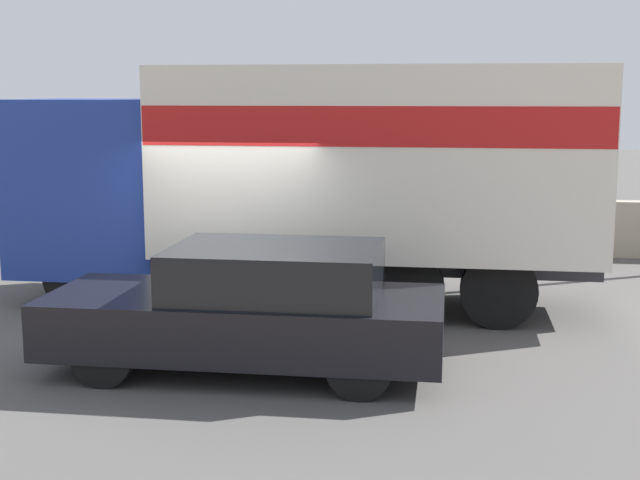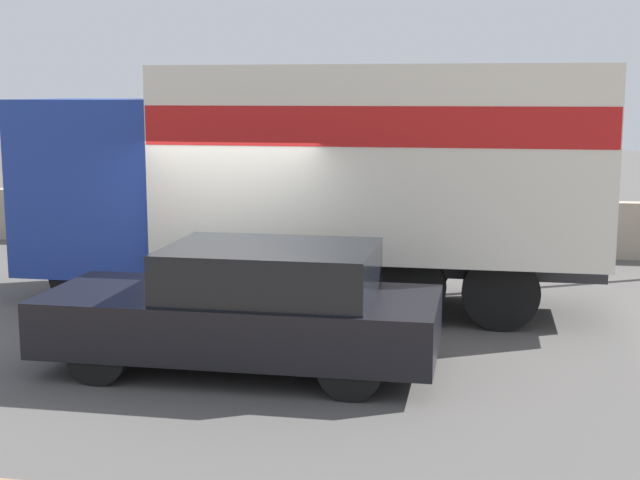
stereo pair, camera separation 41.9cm
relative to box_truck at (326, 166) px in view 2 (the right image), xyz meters
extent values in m
plane|color=#514F4C|center=(-1.11, -1.93, -2.09)|extent=(80.00, 80.00, 0.00)
cube|color=#A39984|center=(-1.11, 4.79, -1.54)|extent=(60.00, 0.35, 1.09)
cube|color=navy|center=(-3.41, 0.00, -0.33)|extent=(2.25, 2.20, 2.59)
cube|color=black|center=(-4.52, 0.00, 0.19)|extent=(0.06, 1.87, 1.14)
cube|color=#2D2D33|center=(0.83, 0.00, -1.34)|extent=(6.24, 1.41, 0.25)
cube|color=silver|center=(0.83, 0.00, 0.11)|extent=(6.24, 2.57, 2.65)
cube|color=red|center=(0.83, 0.00, 0.63)|extent=(6.21, 2.59, 0.53)
cylinder|color=black|center=(-3.41, -0.93, -1.57)|extent=(1.04, 0.28, 1.04)
cylinder|color=black|center=(-3.41, 0.93, -1.57)|extent=(1.04, 0.28, 1.04)
cylinder|color=black|center=(2.55, -0.93, -1.57)|extent=(1.04, 0.28, 1.04)
cylinder|color=black|center=(2.55, 0.93, -1.57)|extent=(1.04, 0.28, 1.04)
cylinder|color=black|center=(1.30, -0.93, -1.57)|extent=(1.04, 0.28, 1.04)
cylinder|color=black|center=(1.30, 0.93, -1.57)|extent=(1.04, 0.28, 1.04)
cube|color=black|center=(-0.41, -3.26, -1.51)|extent=(4.49, 1.83, 0.64)
cube|color=black|center=(-0.05, -3.26, -0.91)|extent=(2.34, 1.68, 0.56)
cylinder|color=black|center=(-1.81, -4.05, -1.74)|extent=(0.69, 0.20, 0.69)
cylinder|color=black|center=(-1.81, -2.47, -1.74)|extent=(0.69, 0.20, 0.69)
cylinder|color=black|center=(0.98, -4.05, -1.74)|extent=(0.69, 0.20, 0.69)
cylinder|color=black|center=(0.98, -2.47, -1.74)|extent=(0.69, 0.20, 0.69)
camera|label=1|loc=(1.88, -12.90, 1.08)|focal=50.00mm
camera|label=2|loc=(2.29, -12.83, 1.08)|focal=50.00mm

